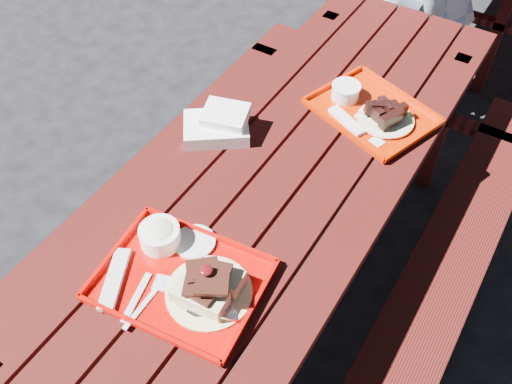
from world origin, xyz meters
TOP-DOWN VIEW (x-y plane):
  - ground at (0.00, 0.00)m, footprint 60.00×60.00m
  - picnic_table_near at (-0.00, 0.00)m, footprint 1.41×2.40m
  - near_tray at (-0.03, -0.48)m, footprint 0.49×0.40m
  - far_tray at (0.12, 0.44)m, footprint 0.50×0.44m
  - white_cloth at (-0.29, 0.07)m, footprint 0.28×0.26m

SIDE VIEW (x-z plane):
  - ground at x=0.00m, z-range 0.00..0.00m
  - picnic_table_near at x=0.00m, z-range 0.19..0.94m
  - far_tray at x=0.12m, z-range 0.74..0.81m
  - near_tray at x=-0.03m, z-range 0.71..0.86m
  - white_cloth at x=-0.29m, z-range 0.74..0.83m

